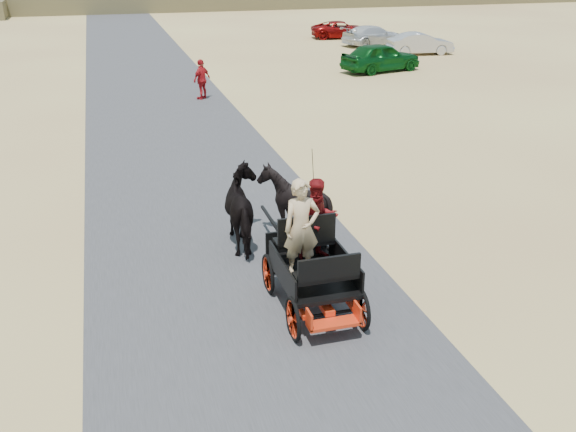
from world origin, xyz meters
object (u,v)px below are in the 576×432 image
object	(u,v)px
pedestrian	(202,79)
car_a	(381,57)
horse_right	(294,204)
horse_left	(246,210)
car_d	(341,30)
car_b	(420,44)
carriage	(312,290)
car_c	(373,35)

from	to	relation	value
pedestrian	car_a	world-z (taller)	pedestrian
horse_right	pedestrian	xyz separation A→B (m)	(0.31, 15.05, 0.01)
horse_left	pedestrian	world-z (taller)	pedestrian
horse_left	horse_right	bearing A→B (deg)	-180.00
horse_right	pedestrian	world-z (taller)	pedestrian
car_a	car_d	distance (m)	13.39
car_b	car_d	xyz separation A→B (m)	(-2.01, 8.42, -0.06)
pedestrian	car_b	distance (m)	17.26
horse_left	car_b	bearing A→B (deg)	-124.46
carriage	car_b	distance (m)	31.07
carriage	horse_left	distance (m)	3.09
carriage	horse_left	xyz separation A→B (m)	(-0.55, 3.00, 0.49)
car_b	car_a	bearing A→B (deg)	140.66
horse_left	horse_right	distance (m)	1.10
car_a	carriage	bearing A→B (deg)	138.67
car_a	car_c	distance (m)	9.75
horse_right	car_d	world-z (taller)	horse_right
car_a	car_d	bearing A→B (deg)	-26.34
horse_left	car_a	size ratio (longest dim) A/B	0.45
carriage	horse_right	size ratio (longest dim) A/B	1.41
car_a	car_b	xyz separation A→B (m)	(4.70, 4.69, -0.10)
horse_right	car_c	bearing A→B (deg)	-116.36
pedestrian	car_c	xyz separation A→B (m)	(13.66, 13.15, -0.21)
horse_right	car_a	bearing A→B (deg)	-118.84
carriage	pedestrian	world-z (taller)	pedestrian
carriage	car_a	distance (m)	24.70
horse_right	car_b	bearing A→B (deg)	-122.62
car_d	horse_left	bearing A→B (deg)	163.69
horse_right	car_d	size ratio (longest dim) A/B	0.39
car_a	car_c	size ratio (longest dim) A/B	0.99
car_a	car_b	bearing A→B (deg)	-59.83
pedestrian	car_d	bearing A→B (deg)	-167.76
pedestrian	horse_left	bearing A→B (deg)	43.80
car_b	car_c	distance (m)	4.60
carriage	horse_left	world-z (taller)	horse_left
car_b	car_c	world-z (taller)	car_b
car_c	carriage	bearing A→B (deg)	140.37
carriage	car_d	world-z (taller)	car_d
car_d	car_a	bearing A→B (deg)	176.04
carriage	car_c	size ratio (longest dim) A/B	0.54
pedestrian	car_c	bearing A→B (deg)	-176.93
pedestrian	car_b	bearing A→B (deg)	169.51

